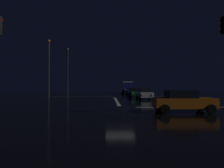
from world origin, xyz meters
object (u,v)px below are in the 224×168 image
at_px(sedan_green, 135,92).
at_px(sedan_orange_crossing, 183,101).
at_px(streetlamp_left_far, 68,68).
at_px(sedan_silver, 135,92).
at_px(sedan_blue, 131,91).
at_px(streetlamp_left_near, 49,65).
at_px(box_truck, 127,87).
at_px(sedan_white, 145,94).

xyz_separation_m(sedan_green, sedan_orange_crossing, (0.69, -22.56, 0.00)).
bearing_deg(streetlamp_left_far, sedan_silver, -24.52).
bearing_deg(sedan_blue, streetlamp_left_near, -131.82).
bearing_deg(box_truck, sedan_blue, -89.32).
xyz_separation_m(sedan_silver, sedan_orange_crossing, (0.07, -27.98, 0.00)).
relative_size(sedan_green, streetlamp_left_near, 0.48).
height_order(sedan_green, sedan_blue, same).
height_order(sedan_blue, sedan_orange_crossing, same).
bearing_deg(sedan_green, box_truck, 88.95).
relative_size(sedan_blue, sedan_orange_crossing, 1.00).
height_order(sedan_green, streetlamp_left_far, streetlamp_left_far).
relative_size(sedan_white, sedan_blue, 1.00).
relative_size(sedan_white, sedan_green, 1.00).
height_order(sedan_blue, streetlamp_left_far, streetlamp_left_far).
height_order(sedan_green, box_truck, box_truck).
bearing_deg(streetlamp_left_near, sedan_blue, 48.18).
distance_m(sedan_green, streetlamp_left_far, 18.85).
relative_size(sedan_white, sedan_orange_crossing, 1.00).
xyz_separation_m(sedan_green, box_truck, (0.35, 19.05, 0.91)).
relative_size(sedan_green, box_truck, 0.52).
relative_size(box_truck, streetlamp_left_near, 0.92).
distance_m(box_truck, streetlamp_left_near, 27.25).
xyz_separation_m(sedan_white, box_truck, (-0.23, 25.73, 0.91)).
bearing_deg(sedan_silver, streetlamp_left_far, 155.48).
bearing_deg(sedan_orange_crossing, sedan_blue, 90.43).
xyz_separation_m(sedan_silver, streetlamp_left_near, (-14.28, -9.49, 4.37)).
distance_m(sedan_green, sedan_silver, 5.46).
height_order(sedan_white, sedan_blue, same).
distance_m(sedan_silver, sedan_orange_crossing, 27.98).
xyz_separation_m(box_truck, streetlamp_left_near, (-14.01, -23.11, 3.46)).
xyz_separation_m(sedan_blue, box_truck, (-0.09, 7.36, 0.91)).
xyz_separation_m(box_truck, sedan_orange_crossing, (0.34, -41.61, -0.91)).
distance_m(sedan_blue, streetlamp_left_far, 14.99).
height_order(sedan_white, streetlamp_left_far, streetlamp_left_far).
relative_size(sedan_orange_crossing, streetlamp_left_far, 0.42).
bearing_deg(sedan_silver, sedan_blue, 91.67).
bearing_deg(sedan_silver, sedan_white, -90.19).
bearing_deg(sedan_white, streetlamp_left_near, 169.57).
bearing_deg(sedan_blue, box_truck, 90.68).
bearing_deg(sedan_white, streetlamp_left_far, 127.40).
distance_m(sedan_white, streetlamp_left_far, 23.99).
height_order(sedan_white, sedan_silver, same).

